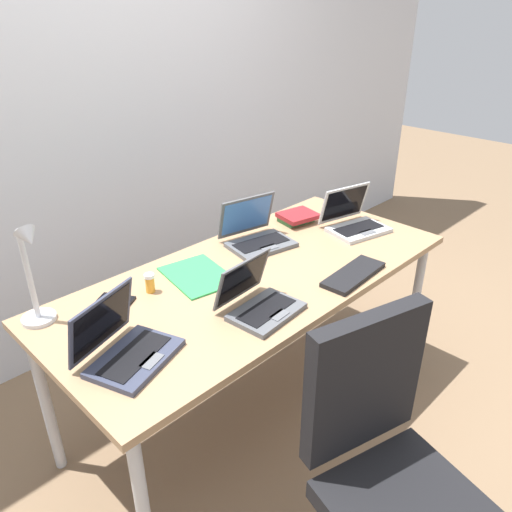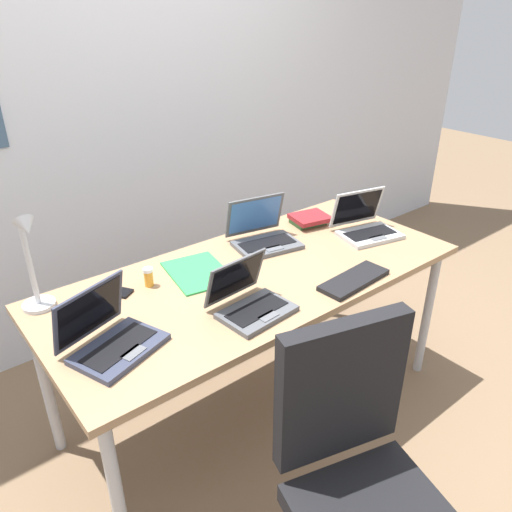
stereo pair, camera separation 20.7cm
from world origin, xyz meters
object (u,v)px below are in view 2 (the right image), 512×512
laptop_front_left (366,226)px  external_keyboard (354,280)px  laptop_far_corner (263,235)px  computer_mouse (348,213)px  book_stack (309,219)px  office_chair (362,508)px  paper_folder_mid_desk (198,272)px  desk_lamp (32,264)px  cell_phone (115,291)px  pill_bottle (149,277)px  laptop_back_right (250,301)px  laptop_near_lamp (110,337)px

laptop_front_left → external_keyboard: bearing=-145.2°
laptop_far_corner → computer_mouse: 0.57m
external_keyboard → book_stack: bearing=59.3°
laptop_far_corner → office_chair: office_chair is taller
paper_folder_mid_desk → computer_mouse: bearing=1.2°
laptop_front_left → laptop_far_corner: laptop_far_corner is taller
laptop_front_left → computer_mouse: size_ratio=3.43×
external_keyboard → desk_lamp: bearing=147.1°
laptop_far_corner → cell_phone: bearing=177.6°
computer_mouse → external_keyboard: bearing=-144.5°
pill_bottle → office_chair: office_chair is taller
laptop_far_corner → office_chair: 1.23m
external_keyboard → computer_mouse: 0.70m
laptop_back_right → office_chair: (-0.09, -0.65, -0.38)m
cell_phone → pill_bottle: size_ratio=1.72×
external_keyboard → laptop_far_corner: bearing=92.8°
laptop_near_lamp → laptop_far_corner: (0.90, 0.29, 0.00)m
computer_mouse → office_chair: office_chair is taller
laptop_far_corner → office_chair: size_ratio=0.34×
pill_bottle → paper_folder_mid_desk: pill_bottle is taller
computer_mouse → book_stack: (-0.23, 0.06, 0.01)m
desk_lamp → pill_bottle: size_ratio=5.07×
external_keyboard → computer_mouse: bearing=39.7°
external_keyboard → computer_mouse: (0.51, 0.48, 0.01)m
laptop_near_lamp → computer_mouse: size_ratio=3.65×
cell_phone → paper_folder_mid_desk: bearing=-44.3°
desk_lamp → book_stack: (1.34, -0.04, -0.17)m
computer_mouse → paper_folder_mid_desk: size_ratio=0.31×
computer_mouse → office_chair: (-1.05, -1.04, -0.36)m
laptop_far_corner → computer_mouse: laptop_far_corner is taller
desk_lamp → paper_folder_mid_desk: desk_lamp is taller
laptop_far_corner → external_keyboard: laptop_far_corner is taller
cell_phone → book_stack: size_ratio=0.65×
laptop_back_right → office_chair: 0.76m
desk_lamp → cell_phone: desk_lamp is taller
laptop_back_right → paper_folder_mid_desk: 0.36m
laptop_far_corner → paper_folder_mid_desk: laptop_far_corner is taller
computer_mouse → pill_bottle: 1.17m
external_keyboard → paper_folder_mid_desk: size_ratio=1.06×
desk_lamp → cell_phone: 0.33m
external_keyboard → computer_mouse: size_ratio=3.44×
desk_lamp → book_stack: desk_lamp is taller
desk_lamp → laptop_back_right: (0.60, -0.49, -0.16)m
office_chair → laptop_far_corner: bearing=65.4°
external_keyboard → paper_folder_mid_desk: (-0.46, 0.46, -0.01)m
laptop_front_left → cell_phone: bearing=167.8°
laptop_far_corner → office_chair: bearing=-114.6°
laptop_front_left → laptop_near_lamp: 1.36m
external_keyboard → cell_phone: bearing=142.0°
laptop_far_corner → book_stack: bearing=5.8°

